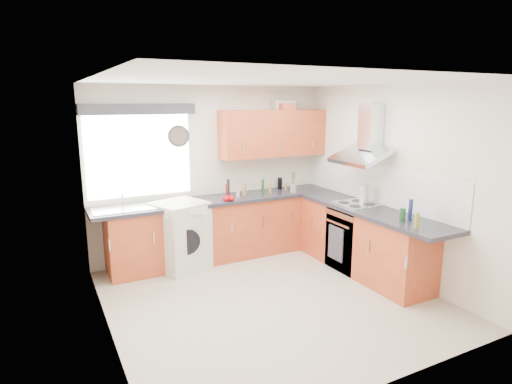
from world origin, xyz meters
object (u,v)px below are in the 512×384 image
upper_cabinets (273,133)px  extractor_hood (365,141)px  washing_machine (180,236)px  oven (355,238)px

upper_cabinets → extractor_hood: bearing=-63.9°
upper_cabinets → washing_machine: upper_cabinets is taller
extractor_hood → upper_cabinets: 1.48m
extractor_hood → oven: bearing=180.0°
extractor_hood → upper_cabinets: upper_cabinets is taller
oven → extractor_hood: size_ratio=1.09×
oven → upper_cabinets: bearing=112.5°
oven → extractor_hood: extractor_hood is taller
extractor_hood → washing_machine: bearing=153.9°
oven → washing_machine: (-2.14, 1.10, 0.04)m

